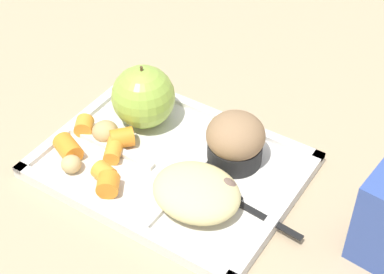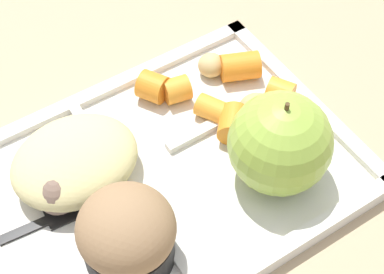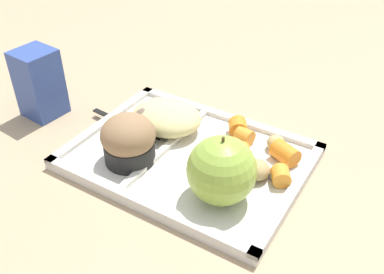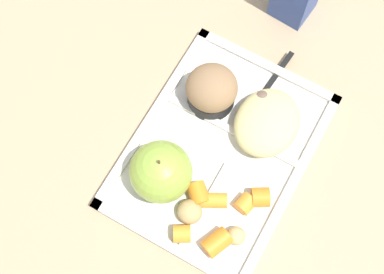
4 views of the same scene
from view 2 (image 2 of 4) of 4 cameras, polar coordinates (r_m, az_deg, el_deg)
name	(u,v)px [view 2 (image 2 of 4)]	position (r m, az deg, el deg)	size (l,w,h in m)	color
ground	(167,180)	(0.54, -2.34, -4.00)	(6.00, 6.00, 0.00)	tan
lunch_tray	(167,176)	(0.53, -2.35, -3.60)	(0.32, 0.24, 0.02)	silver
green_apple	(280,143)	(0.50, 8.13, -0.58)	(0.09, 0.09, 0.09)	#93B742
bran_muffin	(127,234)	(0.46, -6.02, -8.94)	(0.07, 0.07, 0.07)	black
carrot_slice_edge	(240,66)	(0.59, 4.46, 6.51)	(0.03, 0.03, 0.04)	orange
carrot_slice_diagonal	(216,111)	(0.56, 2.25, 2.43)	(0.02, 0.02, 0.04)	orange
carrot_slice_small	(177,90)	(0.57, -1.41, 4.39)	(0.02, 0.02, 0.02)	orange
carrot_slice_near_corner	(153,87)	(0.57, -3.64, 4.64)	(0.03, 0.03, 0.02)	orange
carrot_slice_tilted	(233,124)	(0.54, 3.84, 1.24)	(0.03, 0.03, 0.03)	orange
carrot_slice_large	(280,92)	(0.57, 8.15, 4.11)	(0.02, 0.02, 0.02)	orange
potato_chunk_corner	(211,65)	(0.59, 1.78, 6.66)	(0.03, 0.03, 0.02)	tan
potato_chunk_large	(257,110)	(0.56, 6.03, 2.50)	(0.03, 0.03, 0.03)	tan
egg_noodle_pile	(75,161)	(0.52, -10.76, -2.17)	(0.11, 0.09, 0.04)	#D6C684
meatball_center	(53,157)	(0.53, -12.68, -1.80)	(0.03, 0.03, 0.03)	brown
meatball_back	(58,193)	(0.51, -12.30, -5.04)	(0.04, 0.04, 0.04)	#755B4C
plastic_fork	(37,225)	(0.51, -14.07, -7.87)	(0.14, 0.03, 0.00)	black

